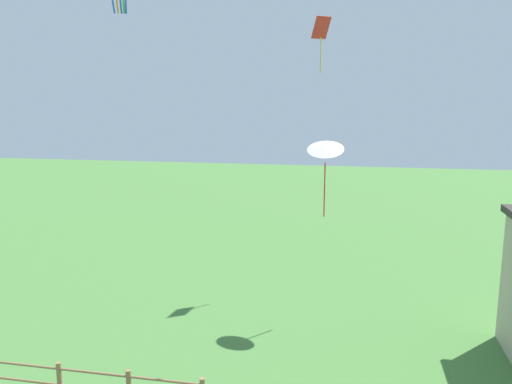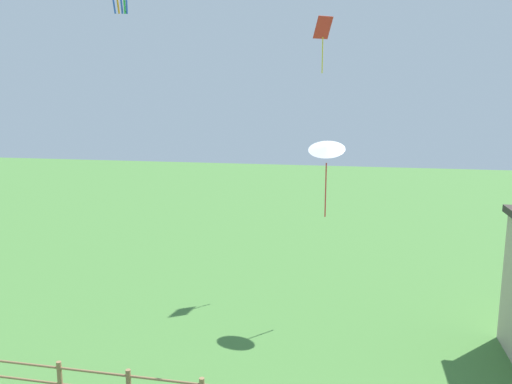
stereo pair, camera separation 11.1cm
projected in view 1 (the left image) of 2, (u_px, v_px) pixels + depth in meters
kite_red_diamond at (321, 33)px, 22.35m from camera, size 0.91×0.84×2.45m
kite_white_delta at (325, 149)px, 18.70m from camera, size 1.44×1.37×2.96m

